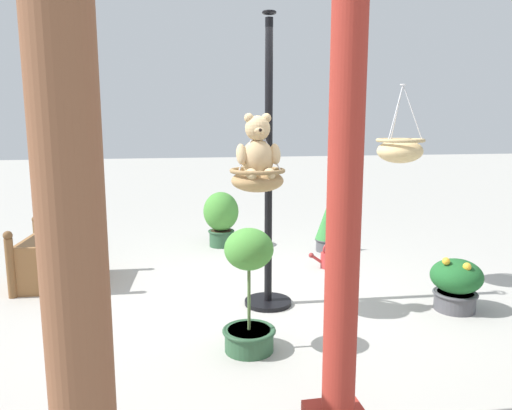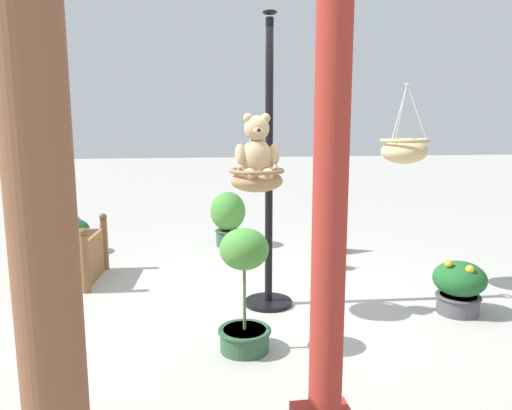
% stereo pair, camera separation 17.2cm
% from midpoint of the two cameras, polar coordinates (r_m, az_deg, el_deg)
% --- Properties ---
extents(ground_plane, '(40.00, 40.00, 0.00)m').
position_cam_midpoint_polar(ground_plane, '(4.64, -1.19, -11.64)').
color(ground_plane, '#ADAAA3').
extents(display_pole_central, '(0.44, 0.44, 2.63)m').
position_cam_midpoint_polar(display_pole_central, '(4.40, 0.35, -1.42)').
color(display_pole_central, black).
rests_on(display_pole_central, ground).
extents(hanging_basket_with_teddy, '(0.47, 0.47, 0.57)m').
position_cam_midpoint_polar(hanging_basket_with_teddy, '(4.07, -1.04, 3.14)').
color(hanging_basket_with_teddy, '#A37F51').
extents(teddy_bear, '(0.37, 0.33, 0.54)m').
position_cam_midpoint_polar(teddy_bear, '(4.03, -0.99, 6.43)').
color(teddy_bear, tan).
extents(hanging_basket_left_high, '(0.48, 0.48, 0.78)m').
position_cam_midpoint_polar(hanging_basket_left_high, '(5.04, 15.76, 6.37)').
color(hanging_basket_left_high, tan).
extents(greenhouse_pillar_right, '(0.34, 0.34, 3.01)m').
position_cam_midpoint_polar(greenhouse_pillar_right, '(2.43, 8.55, 4.14)').
color(greenhouse_pillar_right, '#9E2D23').
rests_on(greenhouse_pillar_right, ground).
extents(greenhouse_pillar_far_back, '(0.43, 0.43, 3.06)m').
position_cam_midpoint_polar(greenhouse_pillar_far_back, '(1.71, -24.01, 1.98)').
color(greenhouse_pillar_far_back, brown).
rests_on(greenhouse_pillar_far_back, ground).
extents(wooden_planter_box, '(0.81, 0.92, 0.67)m').
position_cam_midpoint_polar(wooden_planter_box, '(5.56, -23.23, -5.90)').
color(wooden_planter_box, olive).
rests_on(wooden_planter_box, ground).
extents(potted_plant_fern_front, '(0.49, 0.49, 0.50)m').
position_cam_midpoint_polar(potted_plant_fern_front, '(6.74, -22.76, -3.42)').
color(potted_plant_fern_front, beige).
rests_on(potted_plant_fern_front, ground).
extents(potted_plant_flowering_red, '(0.46, 0.46, 0.51)m').
position_cam_midpoint_polar(potted_plant_flowering_red, '(4.74, 21.67, -8.61)').
color(potted_plant_flowering_red, '#4C4C51').
rests_on(potted_plant_flowering_red, ground).
extents(potted_plant_tall_leafy, '(0.48, 0.48, 0.76)m').
position_cam_midpoint_polar(potted_plant_tall_leafy, '(6.65, -4.91, -1.36)').
color(potted_plant_tall_leafy, '#2D5638').
rests_on(potted_plant_tall_leafy, ground).
extents(potted_plant_bushy_green, '(0.40, 0.40, 0.94)m').
position_cam_midpoint_polar(potted_plant_bushy_green, '(3.59, -2.23, -9.80)').
color(potted_plant_bushy_green, '#2D5638').
rests_on(potted_plant_bushy_green, ground).
extents(potted_plant_small_succulent, '(0.32, 0.32, 0.64)m').
position_cam_midpoint_polar(potted_plant_small_succulent, '(6.44, 7.68, -2.69)').
color(potted_plant_small_succulent, '#4C4C51').
rests_on(potted_plant_small_succulent, ground).
extents(watering_can, '(0.35, 0.20, 0.30)m').
position_cam_midpoint_polar(watering_can, '(5.76, 7.72, -6.40)').
color(watering_can, '#B23333').
rests_on(watering_can, ground).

